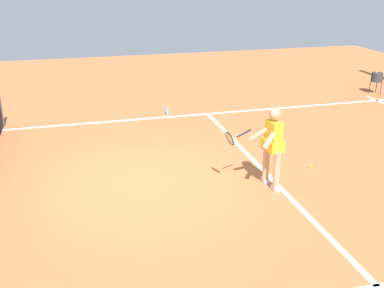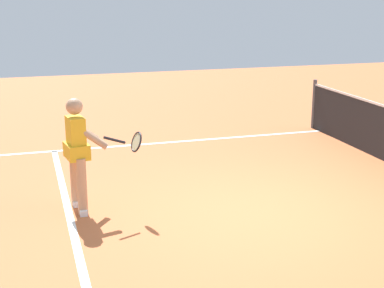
% 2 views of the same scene
% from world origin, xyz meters
% --- Properties ---
extents(ground_plane, '(27.52, 27.52, 0.00)m').
position_xyz_m(ground_plane, '(0.00, 0.00, 0.00)').
color(ground_plane, '#C66638').
extents(service_line_marking, '(7.80, 0.10, 0.01)m').
position_xyz_m(service_line_marking, '(0.00, -2.53, 0.00)').
color(service_line_marking, white).
rests_on(service_line_marking, ground).
extents(sideline_left_marking, '(0.10, 19.17, 0.01)m').
position_xyz_m(sideline_left_marking, '(-3.90, 0.00, 0.00)').
color(sideline_left_marking, white).
rests_on(sideline_left_marking, ground).
extents(tennis_player, '(0.72, 1.01, 1.55)m').
position_xyz_m(tennis_player, '(-0.81, -2.34, 0.85)').
color(tennis_player, tan).
rests_on(tennis_player, ground).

